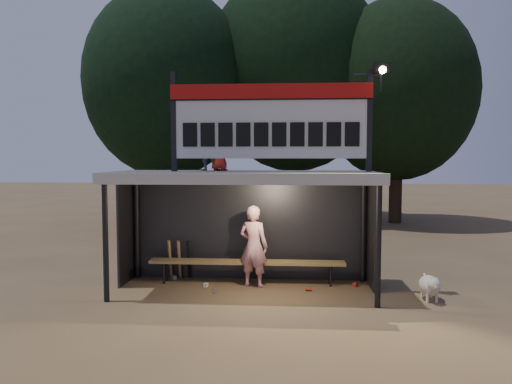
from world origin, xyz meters
TOP-DOWN VIEW (x-y plane):
  - ground at (0.00, 0.00)m, footprint 80.00×80.00m
  - player at (0.16, 0.34)m, footprint 0.70×0.58m
  - child_a at (-0.81, 0.44)m, footprint 0.56×0.51m
  - child_b at (-0.52, 0.40)m, footprint 0.51×0.44m
  - dugout_shelter at (0.00, 0.24)m, footprint 5.10×2.08m
  - scoreboard_assembly at (0.56, -0.01)m, footprint 4.10×0.27m
  - bench at (0.00, 0.55)m, footprint 4.00×0.35m
  - tree_left at (-4.00, 10.00)m, footprint 6.46×6.46m
  - tree_mid at (1.00, 11.50)m, footprint 7.22×7.22m
  - tree_right at (5.00, 10.50)m, footprint 6.08×6.08m
  - dog at (3.42, -0.42)m, footprint 0.36×0.81m
  - bats at (-1.46, 0.82)m, footprint 0.47×0.33m
  - litter at (0.10, 0.29)m, footprint 3.88×1.11m

SIDE VIEW (x-z plane):
  - ground at x=0.00m, z-range 0.00..0.00m
  - litter at x=0.10m, z-range 0.00..0.08m
  - dog at x=3.42m, z-range 0.03..0.53m
  - bats at x=-1.46m, z-range 0.01..0.85m
  - bench at x=0.00m, z-range 0.19..0.67m
  - player at x=0.16m, z-range 0.00..1.64m
  - dugout_shelter at x=0.00m, z-range 0.69..3.01m
  - child_b at x=-0.52m, z-range 2.32..3.20m
  - child_a at x=-0.81m, z-range 2.32..3.25m
  - scoreboard_assembly at x=0.56m, z-range 2.33..4.32m
  - tree_right at x=5.00m, z-range 0.83..9.55m
  - tree_left at x=-4.00m, z-range 0.88..10.15m
  - tree_mid at x=1.00m, z-range 0.99..11.34m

